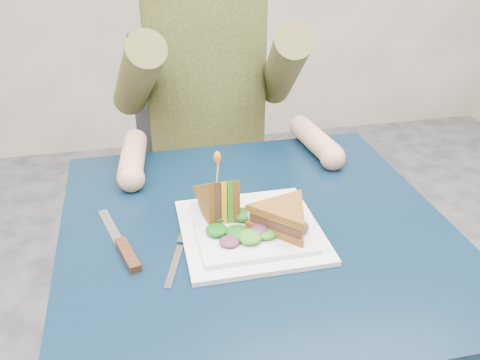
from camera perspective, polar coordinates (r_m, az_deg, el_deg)
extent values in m
cube|color=black|center=(1.00, 1.88, -5.85)|extent=(0.75, 0.75, 0.03)
cylinder|color=#595B5E|center=(1.46, -14.12, -11.92)|extent=(0.04, 0.04, 0.70)
cylinder|color=#595B5E|center=(1.55, 10.40, -8.71)|extent=(0.04, 0.04, 0.70)
cube|color=#47474C|center=(1.65, -3.41, -1.55)|extent=(0.42, 0.40, 0.04)
cube|color=#47474C|center=(1.70, -4.66, 8.79)|extent=(0.42, 0.03, 0.46)
cylinder|color=#47474C|center=(1.63, -8.54, -12.35)|extent=(0.02, 0.02, 0.43)
cylinder|color=#47474C|center=(1.68, 3.98, -10.70)|extent=(0.02, 0.02, 0.43)
cylinder|color=#47474C|center=(1.90, -9.43, -5.66)|extent=(0.02, 0.02, 0.43)
cylinder|color=#47474C|center=(1.94, 1.22, -4.42)|extent=(0.02, 0.02, 0.43)
cylinder|color=#464B22|center=(1.46, -3.77, 12.39)|extent=(0.34, 0.34, 0.52)
cylinder|color=brown|center=(1.35, -11.51, 11.19)|extent=(0.15, 0.39, 0.31)
cylinder|color=tan|center=(1.21, -11.95, 2.51)|extent=(0.08, 0.20, 0.06)
sphere|color=tan|center=(1.12, -12.12, 0.16)|extent=(0.06, 0.06, 0.06)
cylinder|color=brown|center=(1.41, 4.84, 12.42)|extent=(0.15, 0.39, 0.31)
cylinder|color=tan|center=(1.29, 8.45, 4.47)|extent=(0.08, 0.20, 0.06)
sphere|color=tan|center=(1.21, 10.36, 2.46)|extent=(0.06, 0.06, 0.06)
cube|color=white|center=(0.97, 1.22, -5.74)|extent=(0.26, 0.26, 0.01)
cube|color=white|center=(0.96, 1.23, -5.26)|extent=(0.21, 0.21, 0.01)
cube|color=silver|center=(0.90, -7.40, -9.55)|extent=(0.05, 0.11, 0.00)
cube|color=silver|center=(0.96, -6.34, -6.57)|extent=(0.03, 0.03, 0.00)
cube|color=silver|center=(0.98, -6.44, -5.62)|extent=(0.01, 0.03, 0.00)
cube|color=silver|center=(0.98, -6.16, -5.64)|extent=(0.01, 0.03, 0.00)
cube|color=silver|center=(0.98, -5.87, -5.66)|extent=(0.01, 0.03, 0.00)
cube|color=silver|center=(0.98, -5.58, -5.68)|extent=(0.01, 0.03, 0.00)
cube|color=silver|center=(1.02, -14.26, -5.20)|extent=(0.05, 0.14, 0.00)
cube|color=black|center=(0.93, -12.49, -8.17)|extent=(0.04, 0.10, 0.01)
cylinder|color=silver|center=(0.94, -13.00, -7.01)|extent=(0.01, 0.01, 0.00)
cylinder|color=silver|center=(0.90, -12.05, -8.68)|extent=(0.01, 0.01, 0.00)
cylinder|color=tan|center=(0.94, -2.52, 1.07)|extent=(0.01, 0.01, 0.06)
ellipsoid|color=orange|center=(0.93, -2.56, 2.60)|extent=(0.01, 0.01, 0.02)
torus|color=#9E4C7A|center=(0.96, 2.04, -4.00)|extent=(0.04, 0.04, 0.02)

